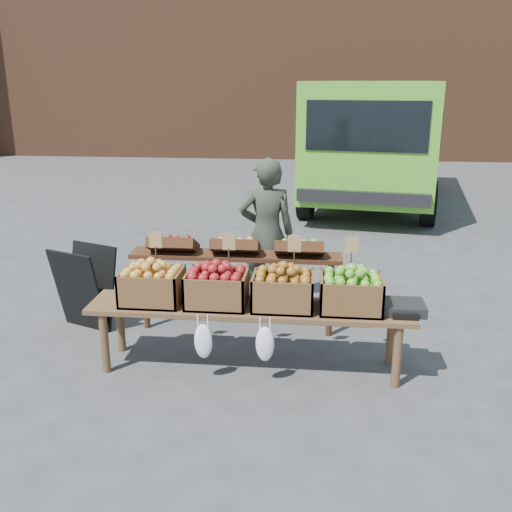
# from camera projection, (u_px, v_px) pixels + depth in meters

# --- Properties ---
(ground) EXTENTS (80.00, 80.00, 0.00)m
(ground) POSITION_uv_depth(u_px,v_px,m) (195.00, 339.00, 5.44)
(ground) COLOR #414143
(delivery_van) EXTENTS (3.17, 5.56, 2.35)m
(delivery_van) POSITION_uv_depth(u_px,v_px,m) (374.00, 144.00, 11.10)
(delivery_van) COLOR #56AB29
(delivery_van) RESTS_ON ground
(vendor) EXTENTS (0.64, 0.46, 1.61)m
(vendor) POSITION_uv_depth(u_px,v_px,m) (267.00, 234.00, 6.05)
(vendor) COLOR #313629
(vendor) RESTS_ON ground
(chalkboard_sign) EXTENTS (0.62, 0.49, 0.84)m
(chalkboard_sign) POSITION_uv_depth(u_px,v_px,m) (85.00, 288.00, 5.59)
(chalkboard_sign) COLOR black
(chalkboard_sign) RESTS_ON ground
(back_table) EXTENTS (2.10, 0.44, 1.04)m
(back_table) POSITION_uv_depth(u_px,v_px,m) (236.00, 281.00, 5.46)
(back_table) COLOR #3D2012
(back_table) RESTS_ON ground
(display_bench) EXTENTS (2.70, 0.56, 0.57)m
(display_bench) POSITION_uv_depth(u_px,v_px,m) (250.00, 337.00, 4.82)
(display_bench) COLOR brown
(display_bench) RESTS_ON ground
(crate_golden_apples) EXTENTS (0.50, 0.40, 0.28)m
(crate_golden_apples) POSITION_uv_depth(u_px,v_px,m) (152.00, 286.00, 4.78)
(crate_golden_apples) COLOR gold
(crate_golden_apples) RESTS_ON display_bench
(crate_russet_pears) EXTENTS (0.50, 0.40, 0.28)m
(crate_russet_pears) POSITION_uv_depth(u_px,v_px,m) (217.00, 289.00, 4.73)
(crate_russet_pears) COLOR maroon
(crate_russet_pears) RESTS_ON display_bench
(crate_red_apples) EXTENTS (0.50, 0.40, 0.28)m
(crate_red_apples) POSITION_uv_depth(u_px,v_px,m) (283.00, 291.00, 4.67)
(crate_red_apples) COLOR #A5641A
(crate_red_apples) RESTS_ON display_bench
(crate_green_apples) EXTENTS (0.50, 0.40, 0.28)m
(crate_green_apples) POSITION_uv_depth(u_px,v_px,m) (351.00, 294.00, 4.62)
(crate_green_apples) COLOR #428B12
(crate_green_apples) RESTS_ON display_bench
(weighing_scale) EXTENTS (0.34, 0.30, 0.08)m
(weighing_scale) POSITION_uv_depth(u_px,v_px,m) (403.00, 307.00, 4.61)
(weighing_scale) COLOR black
(weighing_scale) RESTS_ON display_bench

